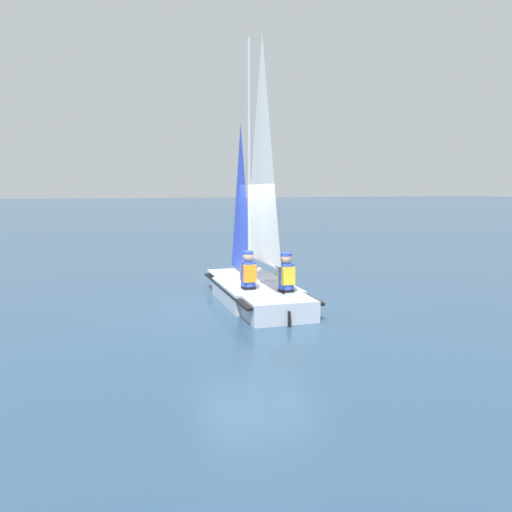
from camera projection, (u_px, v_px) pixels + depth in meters
ground_plane at (256, 302)px, 10.69m from camera, size 260.00×260.00×0.00m
sailboat_main at (256, 266)px, 10.58m from camera, size 1.74×4.05×5.54m
sailor_helm at (248, 277)px, 10.09m from camera, size 0.32×0.36×1.16m
sailor_crew at (286, 280)px, 9.81m from camera, size 0.32×0.36×1.16m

